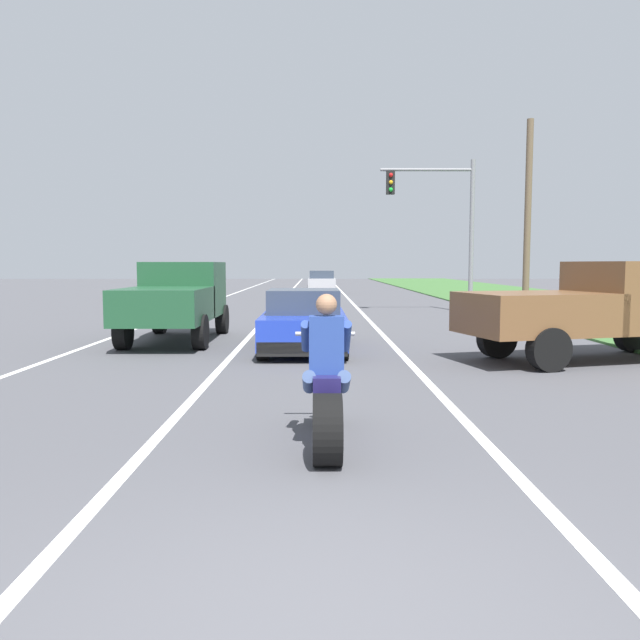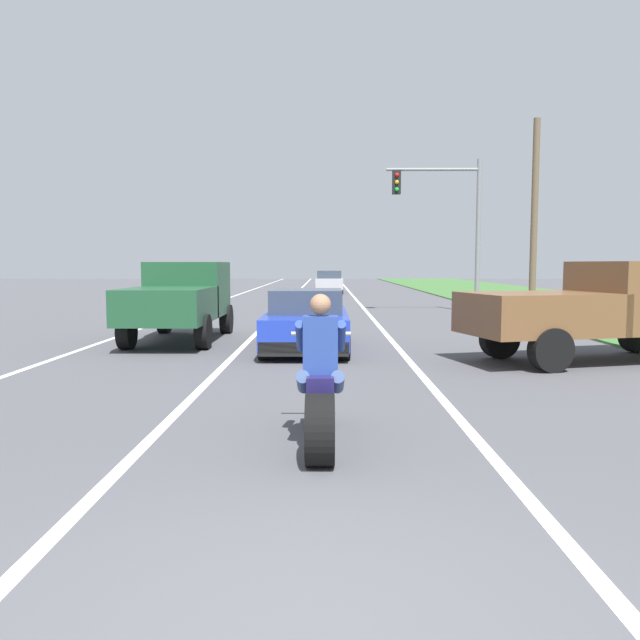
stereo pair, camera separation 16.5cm
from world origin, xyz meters
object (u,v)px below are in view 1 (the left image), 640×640
Objects in this scene: sports_car_blue at (304,322)px; pickup_truck_left_lane_dark_green at (177,297)px; motorcycle_with_rider at (326,392)px; traffic_light_mast_near at (444,213)px; pickup_truck_right_shoulder_brown at (594,306)px; distant_car_far_ahead at (322,282)px.

pickup_truck_left_lane_dark_green is at bearing 152.71° from sports_car_blue.
motorcycle_with_rider is 19.41m from traffic_light_mast_near.
pickup_truck_right_shoulder_brown is 29.71m from distant_car_far_ahead.
pickup_truck_right_shoulder_brown reaches higher than sports_car_blue.
motorcycle_with_rider is at bearing -90.46° from distant_car_far_ahead.
traffic_light_mast_near is (-0.46, 12.53, 2.83)m from pickup_truck_right_shoulder_brown.
pickup_truck_right_shoulder_brown is at bearing 47.63° from motorcycle_with_rider.
pickup_truck_left_lane_dark_green is at bearing -132.84° from traffic_light_mast_near.
distant_car_far_ahead is (-5.13, 29.26, -0.33)m from pickup_truck_right_shoulder_brown.
pickup_truck_left_lane_dark_green reaches higher than distant_car_far_ahead.
traffic_light_mast_near is at bearing 92.10° from pickup_truck_right_shoulder_brown.
pickup_truck_left_lane_dark_green is at bearing -98.49° from distant_car_far_ahead.
pickup_truck_right_shoulder_brown reaches higher than motorcycle_with_rider.
traffic_light_mast_near is at bearing -74.41° from distant_car_far_ahead.
sports_car_blue is 3.65m from pickup_truck_left_lane_dark_green.
sports_car_blue is 12.55m from traffic_light_mast_near.
sports_car_blue is 0.84× the size of pickup_truck_right_shoulder_brown.
motorcycle_with_rider is 35.19m from distant_car_far_ahead.
pickup_truck_left_lane_dark_green is 0.80× the size of traffic_light_mast_near.
pickup_truck_left_lane_dark_green is (-3.21, 1.66, 0.48)m from sports_car_blue.
traffic_light_mast_near is at bearing 63.89° from sports_car_blue.
motorcycle_with_rider is at bearing -68.82° from pickup_truck_left_lane_dark_green.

